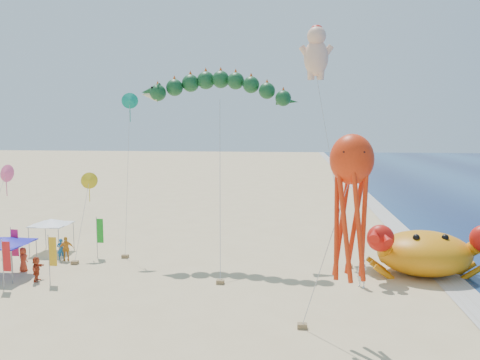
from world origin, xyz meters
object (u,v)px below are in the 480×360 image
(crab_inflatable, at_px, (425,252))
(canopy_white, at_px, (51,222))
(octopus_kite, at_px, (351,196))
(dragon_kite, at_px, (218,93))
(cherub_kite, at_px, (316,51))
(canopy_blue, at_px, (3,241))

(crab_inflatable, bearing_deg, canopy_white, 174.43)
(octopus_kite, bearing_deg, dragon_kite, 120.65)
(octopus_kite, xyz_separation_m, canopy_white, (-22.15, 13.45, -4.51))
(dragon_kite, relative_size, cherub_kite, 0.76)
(cherub_kite, xyz_separation_m, canopy_blue, (-21.20, -11.16, -13.86))
(octopus_kite, bearing_deg, cherub_kite, 92.94)
(cherub_kite, height_order, canopy_blue, cherub_kite)
(canopy_white, bearing_deg, crab_inflatable, -5.57)
(crab_inflatable, bearing_deg, cherub_kite, 133.47)
(crab_inflatable, height_order, cherub_kite, cherub_kite)
(crab_inflatable, relative_size, cherub_kite, 0.46)
(dragon_kite, height_order, octopus_kite, dragon_kite)
(canopy_blue, height_order, canopy_white, same)
(canopy_blue, bearing_deg, canopy_white, 90.13)
(crab_inflatable, height_order, canopy_white, crab_inflatable)
(canopy_white, bearing_deg, canopy_blue, -89.87)
(dragon_kite, relative_size, octopus_kite, 1.44)
(canopy_blue, distance_m, canopy_white, 6.30)
(crab_inflatable, xyz_separation_m, canopy_white, (-28.45, 2.77, 0.80))
(crab_inflatable, bearing_deg, canopy_blue, -172.93)
(canopy_white, bearing_deg, octopus_kite, -31.27)
(dragon_kite, distance_m, canopy_blue, 18.54)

